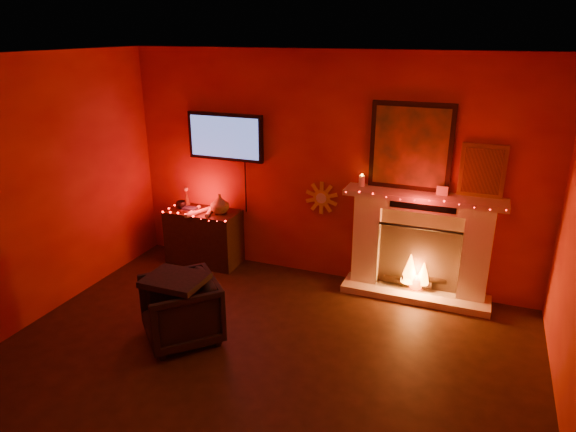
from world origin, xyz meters
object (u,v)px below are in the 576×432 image
armchair (181,310)px  tv (225,137)px  console_table (204,235)px  fireplace (420,236)px  sunburst_clock (322,198)px

armchair → tv: bearing=147.5°
tv → armchair: 2.32m
console_table → armchair: size_ratio=1.35×
fireplace → sunburst_clock: 1.23m
console_table → armchair: 1.80m
fireplace → tv: (-2.44, 0.06, 0.92)m
tv → sunburst_clock: (1.25, 0.03, -0.65)m
fireplace → sunburst_clock: fireplace is taller
sunburst_clock → armchair: size_ratio=0.56×
fireplace → console_table: (-2.70, -0.13, -0.34)m
tv → sunburst_clock: size_ratio=3.10×
console_table → sunburst_clock: bearing=8.3°
fireplace → armchair: (-2.01, -1.79, -0.40)m
tv → console_table: bearing=-143.7°
sunburst_clock → armchair: bearing=-113.6°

